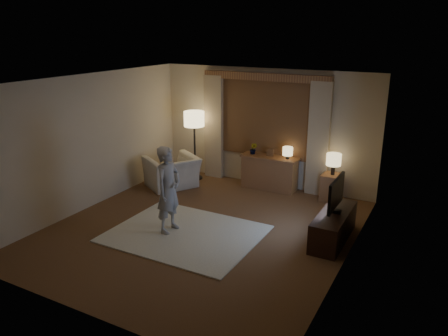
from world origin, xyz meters
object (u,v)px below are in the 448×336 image
Objects in this scene: sideboard at (269,173)px; person at (168,190)px; side_table at (332,187)px; armchair at (172,172)px; tv_stand at (333,226)px.

sideboard is 0.79× the size of person.
person reaches higher than side_table.
sideboard is 2.17m from armchair.
side_table is 0.37× the size of person.
person is (1.26, -1.89, 0.43)m from armchair.
tv_stand is at bearing -67.82° from person.
sideboard reaches higher than side_table.
armchair reaches higher than side_table.
armchair is (-1.95, -0.94, -0.00)m from sideboard.
person reaches higher than tv_stand.
armchair is at bearing -154.38° from sideboard.
person is (-2.10, -2.78, 0.50)m from side_table.
side_table is at bearing 106.08° from tv_stand.
armchair is 3.47m from side_table.
side_table is at bearing -2.04° from sideboard.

